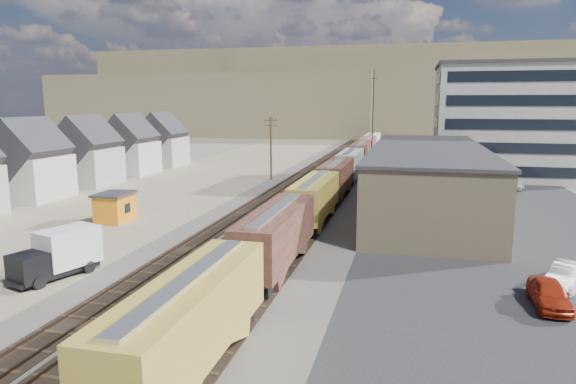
% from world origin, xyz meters
% --- Properties ---
extents(ground, '(300.00, 300.00, 0.00)m').
position_xyz_m(ground, '(0.00, 0.00, 0.00)').
color(ground, '#6B6356').
rests_on(ground, ground).
extents(ballast_bed, '(18.00, 200.00, 0.06)m').
position_xyz_m(ballast_bed, '(0.00, 50.00, 0.03)').
color(ballast_bed, '#4C4742').
rests_on(ballast_bed, ground).
extents(dirt_yard, '(24.00, 180.00, 0.03)m').
position_xyz_m(dirt_yard, '(-20.00, 40.00, 0.01)').
color(dirt_yard, '#83785A').
rests_on(dirt_yard, ground).
extents(asphalt_lot, '(26.00, 120.00, 0.04)m').
position_xyz_m(asphalt_lot, '(22.00, 35.00, 0.02)').
color(asphalt_lot, '#232326').
rests_on(asphalt_lot, ground).
extents(rail_tracks, '(11.40, 200.00, 0.24)m').
position_xyz_m(rail_tracks, '(-0.55, 50.00, 0.11)').
color(rail_tracks, black).
rests_on(rail_tracks, ground).
extents(freight_train, '(3.00, 119.74, 4.46)m').
position_xyz_m(freight_train, '(3.80, 36.94, 2.79)').
color(freight_train, black).
rests_on(freight_train, ground).
extents(warehouse, '(12.40, 40.40, 7.25)m').
position_xyz_m(warehouse, '(14.98, 25.00, 3.65)').
color(warehouse, tan).
rests_on(warehouse, ground).
extents(office_tower, '(22.60, 18.60, 18.45)m').
position_xyz_m(office_tower, '(27.95, 54.95, 9.26)').
color(office_tower, '#9E998E').
rests_on(office_tower, ground).
extents(utility_pole_north, '(2.20, 0.32, 10.00)m').
position_xyz_m(utility_pole_north, '(-8.50, 42.00, 5.30)').
color(utility_pole_north, '#382619').
rests_on(utility_pole_north, ground).
extents(radio_mast, '(1.20, 0.16, 18.00)m').
position_xyz_m(radio_mast, '(6.00, 60.00, 9.12)').
color(radio_mast, black).
rests_on(radio_mast, ground).
extents(townhouse_row, '(8.15, 68.16, 10.47)m').
position_xyz_m(townhouse_row, '(-34.00, 25.00, 4.34)').
color(townhouse_row, '#B7B2A8').
rests_on(townhouse_row, ground).
extents(hills_north, '(265.00, 80.00, 32.00)m').
position_xyz_m(hills_north, '(0.17, 167.92, 14.10)').
color(hills_north, brown).
rests_on(hills_north, ground).
extents(box_truck, '(4.15, 6.71, 3.37)m').
position_xyz_m(box_truck, '(-10.90, -5.89, 1.71)').
color(box_truck, silver).
rests_on(box_truck, ground).
extents(maintenance_shed, '(3.34, 4.26, 3.05)m').
position_xyz_m(maintenance_shed, '(-16.58, 10.32, 1.56)').
color(maintenance_shed, orange).
rests_on(maintenance_shed, ground).
extents(parked_car_red, '(1.95, 4.85, 1.65)m').
position_xyz_m(parked_car_red, '(21.58, -3.79, 0.83)').
color(parked_car_red, '#A1270E').
rests_on(parked_car_red, ground).
extents(parked_car_white, '(3.95, 5.31, 1.67)m').
position_xyz_m(parked_car_white, '(23.54, 0.08, 0.84)').
color(parked_car_white, white).
rests_on(parked_car_white, ground).
extents(parked_car_blue, '(3.86, 5.35, 1.35)m').
position_xyz_m(parked_car_blue, '(26.30, 47.15, 0.68)').
color(parked_car_blue, navy).
rests_on(parked_car_blue, ground).
extents(parked_car_far, '(2.80, 4.32, 1.37)m').
position_xyz_m(parked_car_far, '(27.96, 41.23, 0.68)').
color(parked_car_far, silver).
rests_on(parked_car_far, ground).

